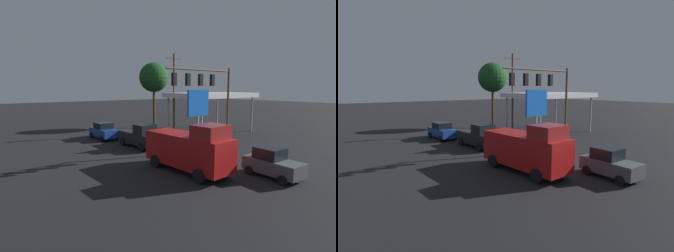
% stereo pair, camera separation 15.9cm
% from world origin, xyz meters
% --- Properties ---
extents(ground_plane, '(200.00, 200.00, 0.00)m').
position_xyz_m(ground_plane, '(0.00, 0.00, 0.00)').
color(ground_plane, black).
extents(traffic_signal_assembly, '(7.38, 0.43, 7.70)m').
position_xyz_m(traffic_signal_assembly, '(-2.41, 0.28, 5.85)').
color(traffic_signal_assembly, brown).
rests_on(traffic_signal_assembly, ground).
extents(utility_pole, '(2.40, 0.26, 10.20)m').
position_xyz_m(utility_pole, '(-7.20, -10.18, 5.39)').
color(utility_pole, brown).
rests_on(utility_pole, ground).
extents(gas_station_canopy, '(10.70, 7.50, 5.28)m').
position_xyz_m(gas_station_canopy, '(-11.84, -8.10, 4.92)').
color(gas_station_canopy, silver).
rests_on(gas_station_canopy, ground).
extents(price_sign, '(2.80, 0.27, 5.73)m').
position_xyz_m(price_sign, '(-4.96, -3.36, 4.15)').
color(price_sign, '#B7B7BC').
rests_on(price_sign, ground).
extents(pickup_parked, '(2.45, 5.28, 2.40)m').
position_xyz_m(pickup_parked, '(0.51, -5.83, 1.11)').
color(pickup_parked, black).
rests_on(pickup_parked, ground).
extents(hatchback_crossing, '(2.08, 3.86, 1.97)m').
position_xyz_m(hatchback_crossing, '(-1.83, 7.09, 0.95)').
color(hatchback_crossing, '#474C51').
rests_on(hatchback_crossing, ground).
extents(delivery_truck, '(2.88, 6.93, 3.58)m').
position_xyz_m(delivery_truck, '(1.90, 2.94, 1.69)').
color(delivery_truck, maroon).
rests_on(delivery_truck, ground).
extents(sedan_far, '(2.14, 4.44, 1.93)m').
position_xyz_m(sedan_far, '(1.66, -12.28, 0.95)').
color(sedan_far, navy).
rests_on(sedan_far, ground).
extents(street_tree, '(4.38, 4.38, 9.67)m').
position_xyz_m(street_tree, '(-8.34, -16.43, 7.44)').
color(street_tree, '#4C331E').
rests_on(street_tree, ground).
extents(fire_hydrant, '(0.24, 0.24, 0.88)m').
position_xyz_m(fire_hydrant, '(-5.24, 4.24, 0.44)').
color(fire_hydrant, gold).
rests_on(fire_hydrant, ground).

